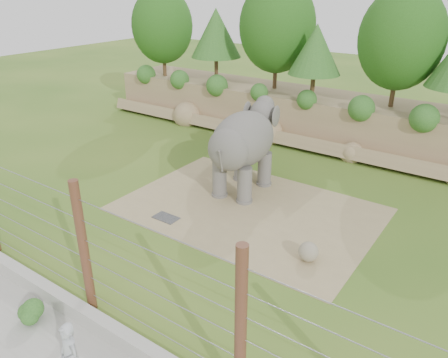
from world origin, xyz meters
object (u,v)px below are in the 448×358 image
Objects in this scene: zookeeper at (70,358)px; barrier_fence at (84,248)px; elephant at (243,151)px; stone_ball at (308,252)px.

barrier_fence is at bearing 141.31° from zookeeper.
barrier_fence is (0.66, -8.86, 0.15)m from elephant.
elephant is 11.17m from zookeeper.
stone_ball is 7.10m from barrier_fence.
barrier_fence reaches higher than zookeeper.
barrier_fence is at bearing -91.32° from elephant.
elephant is 8.88m from barrier_fence.
barrier_fence is 2.91m from zookeeper.
elephant reaches higher than zookeeper.
barrier_fence reaches higher than stone_ball.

